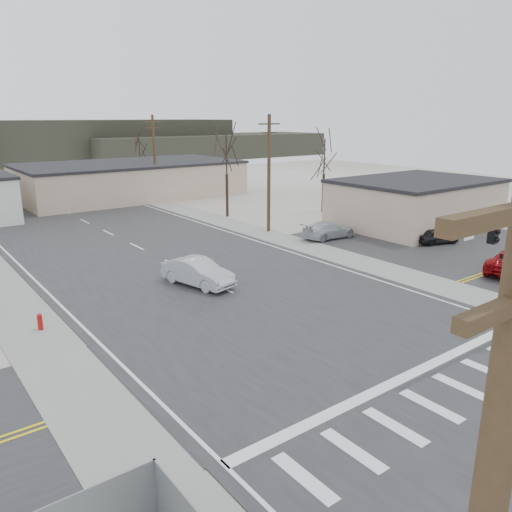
{
  "coord_description": "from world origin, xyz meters",
  "views": [
    {
      "loc": [
        -15.17,
        -15.6,
        9.83
      ],
      "look_at": [
        0.3,
        4.95,
        2.6
      ],
      "focal_mm": 35.0,
      "sensor_mm": 36.0,
      "label": 1
    }
  ],
  "objects": [
    {
      "name": "sidewalk_right",
      "position": [
        10.6,
        20.0,
        0.03
      ],
      "size": [
        3.0,
        90.0,
        0.06
      ],
      "primitive_type": "cube",
      "color": "gray",
      "rests_on": "ground"
    },
    {
      "name": "tree_lot",
      "position": [
        22.0,
        22.0,
        5.58
      ],
      "size": [
        3.52,
        3.52,
        7.84
      ],
      "color": "#2F241D",
      "rests_on": "ground"
    },
    {
      "name": "sedan_crossing",
      "position": [
        -0.87,
        9.19,
        0.84
      ],
      "size": [
        2.86,
        5.1,
        1.59
      ],
      "primitive_type": "imported",
      "rotation": [
        0.0,
        0.0,
        0.26
      ],
      "color": "#A9ADB4",
      "rests_on": "main_road"
    },
    {
      "name": "car_parked_dark_b",
      "position": [
        22.31,
        12.91,
        0.8
      ],
      "size": [
        4.93,
        3.22,
        1.53
      ],
      "primitive_type": "imported",
      "rotation": [
        0.0,
        0.0,
        1.95
      ],
      "color": "black",
      "rests_on": "parking_lot"
    },
    {
      "name": "tree_right_far",
      "position": [
        15.0,
        52.0,
        5.58
      ],
      "size": [
        3.52,
        3.52,
        7.84
      ],
      "color": "#2F241D",
      "rests_on": "ground"
    },
    {
      "name": "hill_center",
      "position": [
        15.0,
        96.0,
        4.5
      ],
      "size": [
        80.0,
        18.0,
        9.0
      ],
      "primitive_type": "cube",
      "color": "#333026",
      "rests_on": "ground"
    },
    {
      "name": "hill_right",
      "position": [
        50.0,
        90.0,
        2.75
      ],
      "size": [
        60.0,
        18.0,
        5.5
      ],
      "primitive_type": "cube",
      "color": "#333026",
      "rests_on": "ground"
    },
    {
      "name": "car_parked_dark_a",
      "position": [
        19.51,
        6.55,
        0.64
      ],
      "size": [
        3.8,
        2.46,
        1.2
      ],
      "primitive_type": "imported",
      "rotation": [
        0.0,
        0.0,
        1.25
      ],
      "color": "black",
      "rests_on": "parking_lot"
    },
    {
      "name": "parking_lot",
      "position": [
        20.0,
        6.0,
        0.02
      ],
      "size": [
        18.0,
        20.0,
        0.03
      ],
      "primitive_type": "cube",
      "color": "#262628",
      "rests_on": "ground"
    },
    {
      "name": "cross_road",
      "position": [
        0.0,
        0.0,
        0.02
      ],
      "size": [
        90.0,
        10.0,
        0.04
      ],
      "primitive_type": "cube",
      "color": "#262628",
      "rests_on": "ground"
    },
    {
      "name": "main_road",
      "position": [
        0.0,
        15.0,
        0.02
      ],
      "size": [
        18.0,
        110.0,
        0.05
      ],
      "primitive_type": "cube",
      "color": "#262628",
      "rests_on": "ground"
    },
    {
      "name": "tree_right_mid",
      "position": [
        12.5,
        26.0,
        5.93
      ],
      "size": [
        3.74,
        3.74,
        8.33
      ],
      "color": "#2F241D",
      "rests_on": "ground"
    },
    {
      "name": "building_lot",
      "position": [
        24.0,
        12.0,
        2.16
      ],
      "size": [
        14.3,
        10.3,
        4.3
      ],
      "color": "#C1AA93",
      "rests_on": "ground"
    },
    {
      "name": "car_far_a",
      "position": [
        0.54,
        47.67,
        0.89
      ],
      "size": [
        3.82,
        6.2,
        1.68
      ],
      "primitive_type": "imported",
      "rotation": [
        0.0,
        0.0,
        2.87
      ],
      "color": "black",
      "rests_on": "main_road"
    },
    {
      "name": "ground",
      "position": [
        0.0,
        0.0,
        0.0
      ],
      "size": [
        140.0,
        140.0,
        0.0
      ],
      "primitive_type": "plane",
      "color": "silver",
      "rests_on": "ground"
    },
    {
      "name": "upole_right_b",
      "position": [
        11.5,
        40.0,
        5.22
      ],
      "size": [
        2.2,
        0.3,
        10.0
      ],
      "color": "#44311F",
      "rests_on": "ground"
    },
    {
      "name": "car_parked_silver",
      "position": [
        13.91,
        13.0,
        0.74
      ],
      "size": [
        4.93,
        2.22,
        1.4
      ],
      "primitive_type": "imported",
      "rotation": [
        0.0,
        0.0,
        1.52
      ],
      "color": "#ACB3B7",
      "rests_on": "parking_lot"
    },
    {
      "name": "upole_right_a",
      "position": [
        11.5,
        18.0,
        5.22
      ],
      "size": [
        2.2,
        0.3,
        10.0
      ],
      "color": "#44311F",
      "rests_on": "ground"
    },
    {
      "name": "building_right_far",
      "position": [
        10.0,
        44.0,
        2.15
      ],
      "size": [
        26.3,
        14.3,
        4.3
      ],
      "color": "#C1AA93",
      "rests_on": "ground"
    },
    {
      "name": "fire_hydrant",
      "position": [
        -10.2,
        8.0,
        0.45
      ],
      "size": [
        0.24,
        0.24,
        0.87
      ],
      "color": "#A50C0C",
      "rests_on": "ground"
    }
  ]
}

